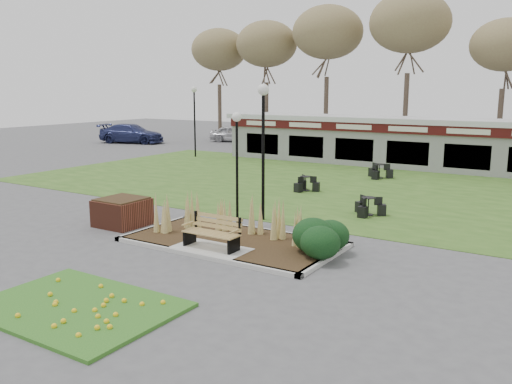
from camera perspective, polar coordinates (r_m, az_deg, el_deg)
The scene contains 17 objects.
ground at distance 15.45m, azimuth -5.06°, elevation -6.49°, with size 100.00×100.00×0.00m, color #515154.
lawn at distance 25.75m, azimuth 11.32°, elevation 0.41°, with size 34.00×16.00×0.02m, color #325A1C.
flower_bed at distance 12.31m, azimuth -18.39°, elevation -11.30°, with size 4.20×3.00×0.16m.
planting_bed at distance 15.73m, azimuth 1.63°, elevation -4.73°, with size 6.75×3.40×1.27m.
park_bench at distance 15.47m, azimuth -4.54°, elevation -4.18°, with size 1.70×0.66×0.93m.
brick_planter at distance 18.90m, azimuth -13.91°, elevation -2.04°, with size 1.50×1.50×0.95m.
food_pavilion at distance 33.05m, azimuth 16.41°, elevation 5.03°, with size 24.60×3.40×2.90m.
tree_backdrop at distance 40.87m, azimuth 20.19°, elevation 15.53°, with size 47.24×5.24×10.36m.
lamp_post_near_left at distance 18.12m, azimuth -2.03°, elevation 5.13°, with size 0.32×0.32×3.82m.
lamp_post_mid_left at distance 18.69m, azimuth 0.77°, elevation 7.38°, with size 0.39×0.39×4.74m.
lamp_post_far_left at distance 36.78m, azimuth -6.51°, elevation 9.00°, with size 0.39×0.39×4.70m.
bistro_set_a at distance 24.60m, azimuth 5.24°, elevation 0.64°, with size 1.21×1.21×0.66m.
bistro_set_b at distance 28.70m, azimuth 12.84°, elevation 1.93°, with size 1.36×1.18×0.72m.
bistro_set_c at distance 20.25m, azimuth 11.73°, elevation -1.77°, with size 1.25×1.11×0.66m.
car_silver at distance 47.18m, azimuth -2.36°, elevation 6.14°, with size 1.65×4.09×1.39m, color silver.
car_black at distance 45.84m, azimuth 0.17°, elevation 5.93°, with size 1.34×3.83×1.26m, color black.
car_blue at distance 47.30m, azimuth -12.96°, elevation 6.02°, with size 2.25×5.54×1.61m, color navy.
Camera 1 is at (8.98, -11.69, 4.60)m, focal length 38.00 mm.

